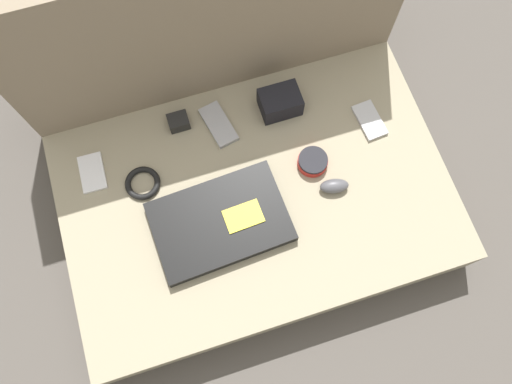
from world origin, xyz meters
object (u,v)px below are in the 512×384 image
at_px(speaker_puck, 313,162).
at_px(camera_pouch, 280,102).
at_px(phone_silver, 92,173).
at_px(phone_black, 219,125).
at_px(phone_small, 369,120).
at_px(charger_brick, 179,122).
at_px(computer_mouse, 334,186).
at_px(laptop, 220,222).

xyz_separation_m(speaker_puck, camera_pouch, (-0.03, 0.17, 0.02)).
height_order(phone_silver, phone_black, phone_black).
bearing_deg(phone_black, camera_pouch, -11.33).
bearing_deg(camera_pouch, phone_small, -26.98).
distance_m(phone_silver, charger_brick, 0.25).
height_order(speaker_puck, phone_silver, speaker_puck).
distance_m(computer_mouse, phone_small, 0.21).
bearing_deg(phone_small, charger_brick, 158.72).
height_order(phone_small, charger_brick, charger_brick).
bearing_deg(phone_small, phone_black, 159.59).
height_order(laptop, camera_pouch, camera_pouch).
distance_m(laptop, computer_mouse, 0.29).
height_order(computer_mouse, phone_small, computer_mouse).
bearing_deg(phone_silver, charger_brick, 16.69).
distance_m(phone_black, phone_small, 0.39).
bearing_deg(computer_mouse, speaker_puck, 121.62).
bearing_deg(camera_pouch, laptop, -132.74).
bearing_deg(computer_mouse, laptop, -167.75).
relative_size(computer_mouse, phone_small, 0.71).
distance_m(speaker_puck, phone_small, 0.19).
distance_m(computer_mouse, phone_black, 0.34).
height_order(computer_mouse, camera_pouch, camera_pouch).
bearing_deg(charger_brick, camera_pouch, -7.21).
bearing_deg(camera_pouch, phone_black, -179.51).
xyz_separation_m(phone_black, camera_pouch, (0.17, 0.00, 0.02)).
xyz_separation_m(laptop, charger_brick, (-0.03, 0.29, 0.00)).
relative_size(laptop, speaker_puck, 4.32).
bearing_deg(phone_silver, phone_black, 6.74).
relative_size(computer_mouse, speaker_puck, 1.01).
height_order(laptop, speaker_puck, laptop).
height_order(laptop, computer_mouse, same).
xyz_separation_m(laptop, computer_mouse, (0.29, 0.00, 0.00)).
bearing_deg(phone_small, speaker_puck, -164.47).
relative_size(speaker_puck, charger_brick, 1.46).
relative_size(speaker_puck, phone_small, 0.70).
bearing_deg(phone_black, phone_silver, 173.38).
distance_m(speaker_puck, charger_brick, 0.36).
bearing_deg(charger_brick, phone_small, -16.51).
bearing_deg(computer_mouse, phone_black, 143.49).
height_order(computer_mouse, charger_brick, same).
bearing_deg(computer_mouse, phone_small, 55.15).
bearing_deg(speaker_puck, phone_small, 20.30).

